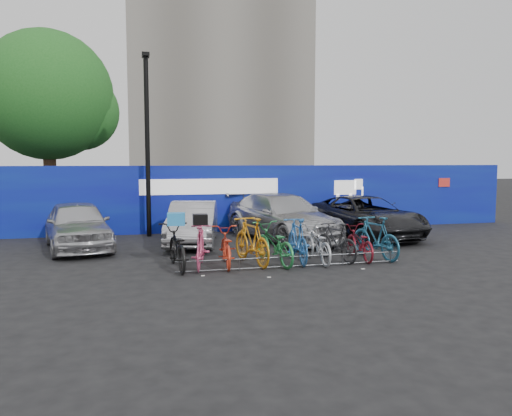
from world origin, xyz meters
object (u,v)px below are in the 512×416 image
object	(u,v)px
car_3	(365,217)
bike_3	(252,241)
tree	(53,99)
bike_5	(297,240)
bike_rack	(292,261)
bike_0	(177,247)
bike_1	(200,246)
bike_6	(317,244)
bike_2	(226,247)
lamppost	(147,140)
bike_4	(274,244)
car_2	(282,217)
car_0	(77,225)
bike_7	(336,242)
bike_9	(375,237)
bike_8	(359,243)
car_1	(193,223)

from	to	relation	value
car_3	bike_3	bearing A→B (deg)	-151.10
tree	bike_5	size ratio (longest dim) A/B	4.13
bike_rack	bike_0	size ratio (longest dim) A/B	2.80
bike_1	bike_6	xyz separation A→B (m)	(2.94, -0.05, -0.05)
bike_rack	bike_6	world-z (taller)	bike_6
bike_2	bike_rack	bearing A→B (deg)	164.11
car_3	bike_6	world-z (taller)	car_3
bike_2	lamppost	bearing A→B (deg)	-67.18
bike_4	bike_5	distance (m)	0.64
car_2	car_0	bearing A→B (deg)	167.94
bike_rack	bike_2	world-z (taller)	bike_2
lamppost	car_0	distance (m)	3.87
car_3	bike_7	size ratio (longest dim) A/B	2.96
bike_2	bike_4	distance (m)	1.20
bike_7	bike_9	world-z (taller)	bike_9
bike_3	bike_4	distance (m)	0.56
lamppost	bike_2	distance (m)	6.32
car_0	bike_8	xyz separation A→B (m)	(7.30, -3.40, -0.26)
tree	bike_6	bearing A→B (deg)	-53.29
bike_rack	car_2	world-z (taller)	car_2
car_3	bike_8	size ratio (longest dim) A/B	2.91
bike_3	bike_6	world-z (taller)	bike_3
bike_6	bike_3	bearing A→B (deg)	-4.72
bike_rack	bike_3	distance (m)	1.15
tree	bike_4	size ratio (longest dim) A/B	3.99
car_3	bike_6	distance (m)	4.84
lamppost	bike_9	distance (m)	8.29
bike_1	bike_9	bearing A→B (deg)	-167.58
bike_2	car_0	bearing A→B (deg)	-36.41
car_1	car_3	distance (m)	5.85
bike_0	bike_3	bearing A→B (deg)	177.39
lamppost	car_2	bearing A→B (deg)	-21.24
bike_3	bike_4	world-z (taller)	bike_3
car_3	bike_5	bearing A→B (deg)	-142.81
bike_rack	bike_8	size ratio (longest dim) A/B	3.30
car_3	car_1	bearing A→B (deg)	173.54
tree	bike_0	distance (m)	11.79
bike_1	bike_rack	bearing A→B (deg)	177.42
car_1	car_0	bearing A→B (deg)	-167.28
bike_0	bike_2	xyz separation A→B (m)	(1.19, 0.02, -0.05)
bike_rack	tree	bearing A→B (deg)	122.45
car_2	bike_5	world-z (taller)	car_2
bike_rack	car_2	distance (m)	4.51
tree	bike_rack	xyz separation A→B (m)	(6.77, -10.66, -4.91)
bike_2	bike_8	distance (m)	3.52
bike_rack	bike_0	bearing A→B (deg)	168.12
bike_8	bike_7	bearing A→B (deg)	4.08
bike_1	car_0	bearing A→B (deg)	-35.71
car_1	car_2	distance (m)	2.98
bike_1	bike_3	distance (m)	1.29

